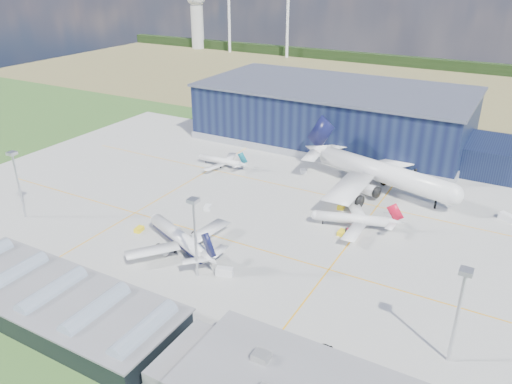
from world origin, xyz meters
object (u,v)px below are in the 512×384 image
light_mast_west (16,174)px  gse_tug_b (342,233)px  gse_cart_a (208,207)px  gse_van_c (224,272)px  airliner_navy (179,231)px  car_a (330,380)px  airliner_red (353,214)px  airliner_widebody (384,163)px  airliner_regional (221,158)px  car_b (325,347)px  hangar (340,117)px  gse_cart_b (303,171)px  light_mast_center (195,225)px  light_mast_east (460,301)px  gse_van_b (507,218)px  gse_tug_a (139,229)px  gse_tug_c (341,207)px

light_mast_west → gse_tug_b: (96.27, 40.22, -14.72)m
gse_cart_a → gse_van_c: 40.53m
airliner_navy → gse_tug_b: (39.00, 31.03, -5.11)m
car_a → airliner_red: bearing=7.3°
airliner_widebody → airliner_regional: size_ratio=2.84×
car_b → gse_van_c: bearing=49.4°
gse_tug_b → gse_van_c: (-19.96, -36.50, 0.38)m
airliner_widebody → car_b: 90.15m
hangar → gse_cart_b: (1.93, -44.19, -10.96)m
light_mast_center → airliner_widebody: light_mast_center is taller
hangar → light_mast_west: (-62.81, -124.80, 3.82)m
light_mast_east → car_a: light_mast_east is taller
gse_van_b → gse_van_c: gse_van_b is taller
gse_van_b → gse_van_c: (-63.88, -71.78, -0.10)m
light_mast_center → gse_tug_b: 50.24m
light_mast_east → light_mast_center: bearing=180.0°
gse_cart_a → light_mast_west: bearing=-164.8°
airliner_widebody → gse_van_b: size_ratio=12.98×
light_mast_center → airliner_regional: light_mast_center is taller
gse_tug_a → car_b: bearing=-25.5°
gse_tug_b → gse_cart_a: gse_tug_b is taller
light_mast_center → car_b: 44.68m
light_mast_center → airliner_widebody: 83.58m
light_mast_west → airliner_regional: light_mast_west is taller
gse_cart_b → airliner_widebody: bearing=-38.9°
light_mast_east → gse_van_c: light_mast_east is taller
light_mast_center → gse_van_c: bearing=30.5°
airliner_navy → airliner_regional: bearing=-45.2°
gse_cart_a → gse_van_c: (26.51, -30.65, 0.39)m
gse_van_b → gse_van_c: 96.08m
gse_cart_a → car_a: 84.01m
airliner_red → airliner_widebody: bearing=-106.8°
airliner_navy → gse_tug_b: bearing=-119.1°
gse_van_b → car_a: gse_van_b is taller
light_mast_center → gse_tug_a: (-30.22, 10.98, -14.75)m
light_mast_west → light_mast_east: 135.00m
hangar → car_b: bearing=-70.3°
gse_van_b → car_b: (-29.18, -85.11, -0.67)m
light_mast_east → gse_tug_a: light_mast_east is taller
gse_tug_a → car_a: gse_tug_a is taller
airliner_regional → car_b: 112.14m
airliner_red → gse_van_b: 52.10m
airliner_regional → gse_cart_a: size_ratio=7.36×
light_mast_center → gse_cart_b: light_mast_center is taller
light_mast_west → light_mast_center: size_ratio=1.00×
light_mast_west → car_b: 112.41m
airliner_navy → gse_tug_c: airliner_navy is taller
gse_cart_b → car_b: 101.40m
light_mast_west → car_b: size_ratio=7.23×
light_mast_east → car_b: (-24.00, -9.62, -14.91)m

